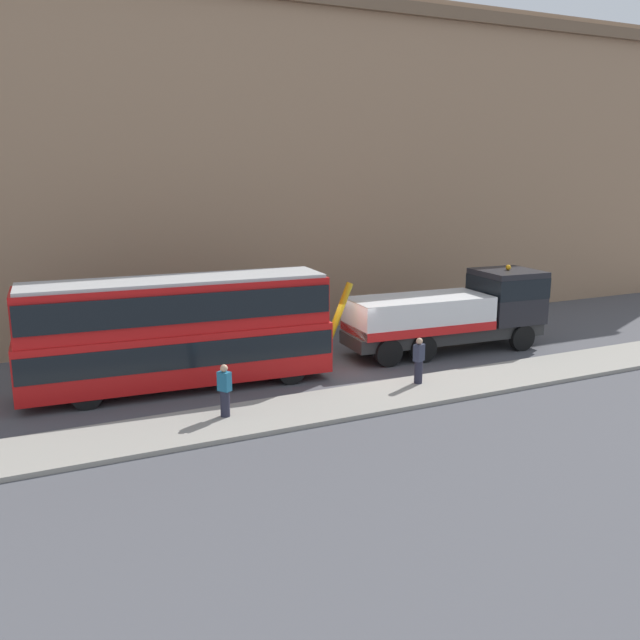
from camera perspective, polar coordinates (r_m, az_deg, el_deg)
ground_plane at (r=27.22m, az=1.29°, el=-3.98°), size 120.00×120.00×0.00m
near_kerb at (r=23.70m, az=5.89°, el=-6.42°), size 60.00×2.80×0.15m
building_facade at (r=32.45m, az=-4.33°, el=13.13°), size 60.00×1.50×16.00m
recovery_tow_truck at (r=29.75m, az=11.36°, el=0.72°), size 10.21×3.18×3.67m
double_decker_bus at (r=24.54m, az=-11.98°, el=-0.72°), size 11.15×3.22×4.06m
pedestrian_onlooker at (r=21.42m, az=-8.12°, el=-6.02°), size 0.44×0.48×1.71m
pedestrian_bystander at (r=24.69m, az=8.40°, el=-3.49°), size 0.47×0.40×1.71m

